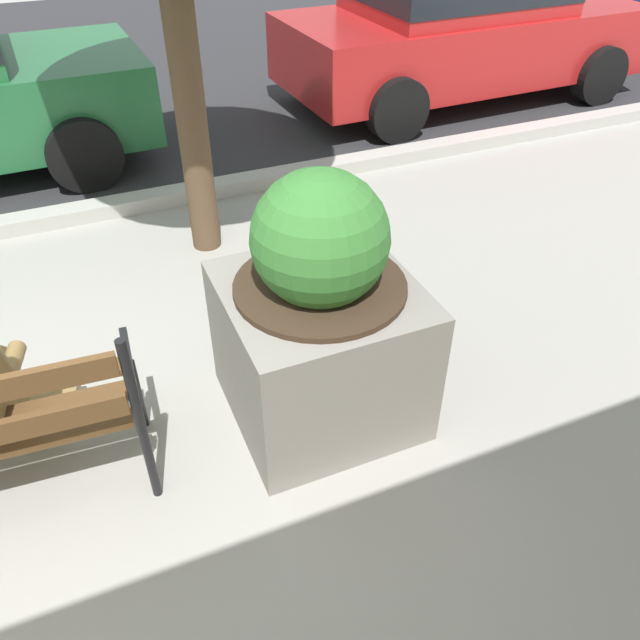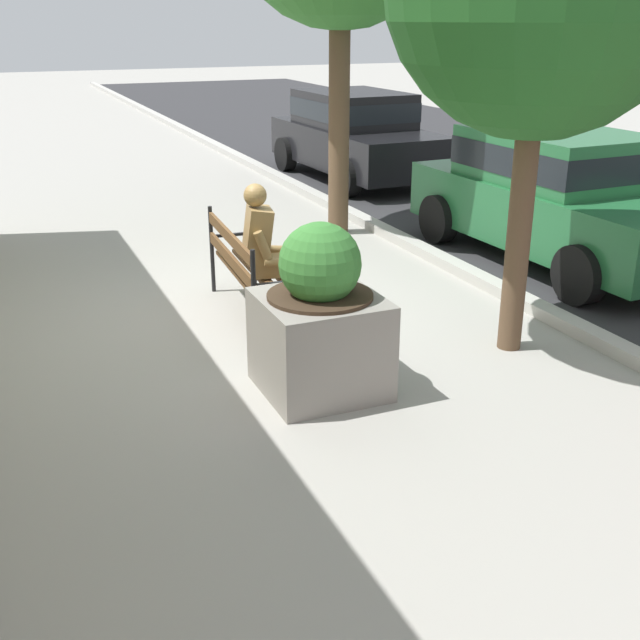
% 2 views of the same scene
% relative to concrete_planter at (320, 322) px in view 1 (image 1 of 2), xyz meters
% --- Properties ---
extents(concrete_planter, '(0.93, 0.93, 1.38)m').
position_rel_concrete_planter_xyz_m(concrete_planter, '(0.00, 0.00, 0.00)').
color(concrete_planter, gray).
rests_on(concrete_planter, ground).
extents(parked_car_red, '(4.15, 2.02, 1.56)m').
position_rel_concrete_planter_xyz_m(parked_car_red, '(3.45, 4.08, 0.25)').
color(parked_car_red, '#B21E1E').
rests_on(parked_car_red, ground).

